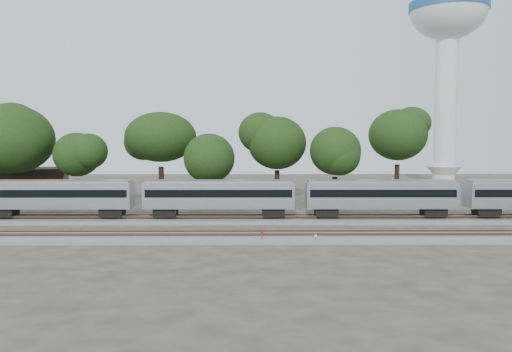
{
  "coord_description": "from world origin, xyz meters",
  "views": [
    {
      "loc": [
        4.93,
        -49.8,
        9.45
      ],
      "look_at": [
        5.27,
        5.0,
        5.24
      ],
      "focal_mm": 35.0,
      "sensor_mm": 36.0,
      "label": 1
    }
  ],
  "objects": [
    {
      "name": "tree_4",
      "position": [
        -0.84,
        15.99,
        6.72
      ],
      "size": [
        6.86,
        6.86,
        9.67
      ],
      "color": "black",
      "rests_on": "ground"
    },
    {
      "name": "brick_building",
      "position": [
        -29.07,
        27.01,
        2.42
      ],
      "size": [
        11.38,
        9.22,
        4.8
      ],
      "rotation": [
        0.0,
        0.0,
        0.24
      ],
      "color": "brown",
      "rests_on": "ground"
    },
    {
      "name": "tree_5",
      "position": [
        8.5,
        23.47,
        8.67
      ],
      "size": [
        8.83,
        8.83,
        12.44
      ],
      "color": "black",
      "rests_on": "ground"
    },
    {
      "name": "tree_7",
      "position": [
        27.26,
        27.03,
        9.89
      ],
      "size": [
        10.06,
        10.06,
        14.19
      ],
      "color": "black",
      "rests_on": "ground"
    },
    {
      "name": "train",
      "position": [
        10.35,
        6.0,
        3.12
      ],
      "size": [
        105.52,
        3.01,
        4.43
      ],
      "color": "silver",
      "rests_on": "ground"
    },
    {
      "name": "switch_lever",
      "position": [
        5.73,
        -5.56,
        0.15
      ],
      "size": [
        0.57,
        0.45,
        0.3
      ],
      "primitive_type": "cube",
      "rotation": [
        0.0,
        0.0,
        0.33
      ],
      "color": "#512D19",
      "rests_on": "ground"
    },
    {
      "name": "ground",
      "position": [
        0.0,
        0.0,
        0.0
      ],
      "size": [
        160.0,
        160.0,
        0.0
      ],
      "primitive_type": "plane",
      "color": "#383328",
      "rests_on": "ground"
    },
    {
      "name": "tree_2",
      "position": [
        -18.79,
        17.51,
        7.17
      ],
      "size": [
        7.31,
        7.31,
        10.3
      ],
      "color": "black",
      "rests_on": "ground"
    },
    {
      "name": "switch_stand_white",
      "position": [
        10.52,
        -6.09,
        0.56
      ],
      "size": [
        0.28,
        0.1,
        0.88
      ],
      "rotation": [
        0.0,
        0.0,
        0.29
      ],
      "color": "#512D19",
      "rests_on": "ground"
    },
    {
      "name": "tree_6",
      "position": [
        16.08,
        17.66,
        7.66
      ],
      "size": [
        7.81,
        7.81,
        11.01
      ],
      "color": "black",
      "rests_on": "ground"
    },
    {
      "name": "water_tower",
      "position": [
        41.29,
        44.6,
        29.43
      ],
      "size": [
        14.35,
        14.35,
        39.73
      ],
      "color": "silver",
      "rests_on": "ground"
    },
    {
      "name": "track_far",
      "position": [
        0.0,
        6.0,
        0.21
      ],
      "size": [
        160.0,
        5.0,
        0.73
      ],
      "color": "slate",
      "rests_on": "ground"
    },
    {
      "name": "track_near",
      "position": [
        0.0,
        -4.0,
        0.21
      ],
      "size": [
        160.0,
        5.0,
        0.73
      ],
      "color": "slate",
      "rests_on": "ground"
    },
    {
      "name": "switch_stand_red",
      "position": [
        5.73,
        -5.92,
        0.71
      ],
      "size": [
        0.35,
        0.12,
        1.11
      ],
      "rotation": [
        0.0,
        0.0,
        0.26
      ],
      "color": "#512D19",
      "rests_on": "ground"
    },
    {
      "name": "tree_1",
      "position": [
        -28.06,
        18.73,
        9.24
      ],
      "size": [
        9.41,
        9.41,
        13.26
      ],
      "color": "black",
      "rests_on": "ground"
    },
    {
      "name": "tree_3",
      "position": [
        -8.75,
        24.4,
        9.54
      ],
      "size": [
        9.71,
        9.71,
        13.7
      ],
      "color": "black",
      "rests_on": "ground"
    }
  ]
}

